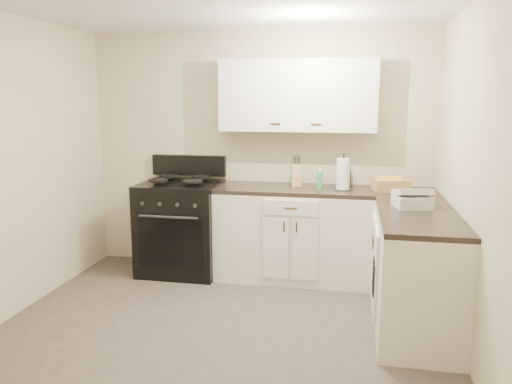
% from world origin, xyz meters
% --- Properties ---
extents(floor, '(3.60, 3.60, 0.00)m').
position_xyz_m(floor, '(0.00, 0.00, 0.00)').
color(floor, '#473F38').
rests_on(floor, ground).
extents(wall_back, '(3.60, 0.00, 3.60)m').
position_xyz_m(wall_back, '(0.00, 1.80, 1.25)').
color(wall_back, beige).
rests_on(wall_back, ground).
extents(wall_right, '(0.00, 3.60, 3.60)m').
position_xyz_m(wall_right, '(1.80, 0.00, 1.25)').
color(wall_right, beige).
rests_on(wall_right, ground).
extents(wall_front, '(3.60, 0.00, 3.60)m').
position_xyz_m(wall_front, '(0.00, -1.80, 1.25)').
color(wall_front, beige).
rests_on(wall_front, ground).
extents(base_cabinets_back, '(1.55, 0.60, 0.90)m').
position_xyz_m(base_cabinets_back, '(0.43, 1.50, 0.45)').
color(base_cabinets_back, white).
rests_on(base_cabinets_back, floor).
extents(base_cabinets_right, '(0.60, 1.90, 0.90)m').
position_xyz_m(base_cabinets_right, '(1.50, 0.85, 0.45)').
color(base_cabinets_right, white).
rests_on(base_cabinets_right, floor).
extents(countertop_back, '(1.55, 0.60, 0.04)m').
position_xyz_m(countertop_back, '(0.43, 1.50, 0.92)').
color(countertop_back, black).
rests_on(countertop_back, base_cabinets_back).
extents(countertop_right, '(0.60, 1.90, 0.04)m').
position_xyz_m(countertop_right, '(1.50, 0.85, 0.92)').
color(countertop_right, black).
rests_on(countertop_right, base_cabinets_right).
extents(upper_cabinets, '(1.55, 0.30, 0.70)m').
position_xyz_m(upper_cabinets, '(0.43, 1.65, 1.84)').
color(upper_cabinets, white).
rests_on(upper_cabinets, wall_back).
extents(stove, '(0.82, 0.70, 0.99)m').
position_xyz_m(stove, '(-0.76, 1.48, 0.46)').
color(stove, black).
rests_on(stove, floor).
extents(knife_block, '(0.12, 0.11, 0.22)m').
position_xyz_m(knife_block, '(0.43, 1.60, 1.05)').
color(knife_block, tan).
rests_on(knife_block, countertop_back).
extents(paper_towel, '(0.15, 0.15, 0.31)m').
position_xyz_m(paper_towel, '(0.90, 1.47, 1.09)').
color(paper_towel, white).
rests_on(paper_towel, countertop_back).
extents(soap_bottle, '(0.07, 0.07, 0.17)m').
position_xyz_m(soap_bottle, '(0.67, 1.47, 1.03)').
color(soap_bottle, '#3EA15B').
rests_on(soap_bottle, countertop_back).
extents(picture_frame, '(0.13, 0.08, 0.16)m').
position_xyz_m(picture_frame, '(0.91, 1.73, 1.02)').
color(picture_frame, black).
rests_on(picture_frame, countertop_back).
extents(wicker_basket, '(0.36, 0.28, 0.11)m').
position_xyz_m(wicker_basket, '(1.35, 1.52, 1.00)').
color(wicker_basket, tan).
rests_on(wicker_basket, countertop_right).
extents(countertop_grill, '(0.32, 0.31, 0.10)m').
position_xyz_m(countertop_grill, '(1.47, 0.78, 0.99)').
color(countertop_grill, silver).
rests_on(countertop_grill, countertop_right).
extents(oven_mitt_near, '(0.02, 0.14, 0.25)m').
position_xyz_m(oven_mitt_near, '(1.18, 0.43, 0.43)').
color(oven_mitt_near, black).
rests_on(oven_mitt_near, base_cabinets_right).
extents(oven_mitt_far, '(0.02, 0.13, 0.23)m').
position_xyz_m(oven_mitt_far, '(1.18, 0.50, 0.46)').
color(oven_mitt_far, black).
rests_on(oven_mitt_far, base_cabinets_right).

